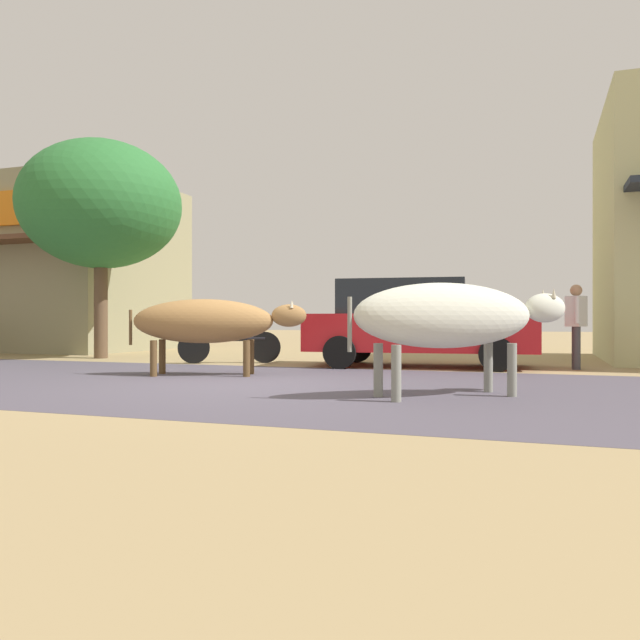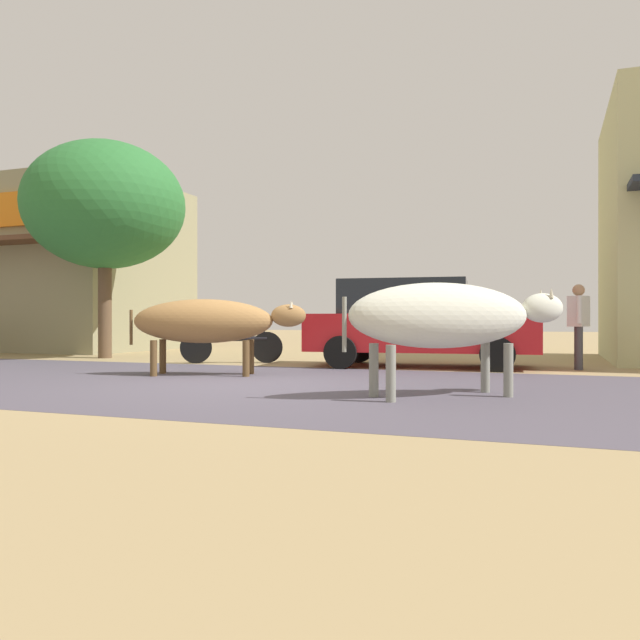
{
  "view_description": "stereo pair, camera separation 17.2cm",
  "coord_description": "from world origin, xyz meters",
  "views": [
    {
      "loc": [
        3.89,
        -7.84,
        0.9
      ],
      "look_at": [
        0.44,
        2.04,
        0.89
      ],
      "focal_mm": 35.2,
      "sensor_mm": 36.0,
      "label": 1
    },
    {
      "loc": [
        4.06,
        -7.78,
        0.9
      ],
      "look_at": [
        0.44,
        2.04,
        0.89
      ],
      "focal_mm": 35.2,
      "sensor_mm": 36.0,
      "label": 2
    }
  ],
  "objects": [
    {
      "name": "roadside_tree",
      "position": [
        -5.62,
        4.09,
        3.52
      ],
      "size": [
        3.66,
        3.66,
        5.0
      ],
      "color": "brown",
      "rests_on": "ground"
    },
    {
      "name": "parked_hatchback_car",
      "position": [
        1.67,
        3.97,
        0.84
      ],
      "size": [
        4.35,
        2.27,
        1.64
      ],
      "color": "red",
      "rests_on": "ground"
    },
    {
      "name": "parked_motorcycle",
      "position": [
        -2.04,
        3.61,
        0.48
      ],
      "size": [
        1.9,
        0.99,
        1.07
      ],
      "color": "black",
      "rests_on": "ground"
    },
    {
      "name": "pedestrian_by_shop",
      "position": [
        4.52,
        4.27,
        0.88
      ],
      "size": [
        0.4,
        0.61,
        1.52
      ],
      "color": "#3F3F47",
      "rests_on": "ground"
    },
    {
      "name": "ground",
      "position": [
        0.0,
        0.0,
        0.0
      ],
      "size": [
        80.0,
        80.0,
        0.0
      ],
      "primitive_type": "plane",
      "color": "tan"
    },
    {
      "name": "storefront_left_cafe",
      "position": [
        -10.51,
        7.35,
        2.43
      ],
      "size": [
        7.7,
        5.83,
        4.85
      ],
      "color": "gray",
      "rests_on": "ground"
    },
    {
      "name": "asphalt_road",
      "position": [
        0.0,
        0.0,
        0.0
      ],
      "size": [
        72.0,
        6.09,
        0.0
      ],
      "primitive_type": "cube",
      "color": "#514B58",
      "rests_on": "ground"
    },
    {
      "name": "cow_far_dark",
      "position": [
        2.92,
        -0.48,
        0.93
      ],
      "size": [
        2.51,
        2.1,
        1.32
      ],
      "color": "silver",
      "rests_on": "ground"
    },
    {
      "name": "cow_near_brown",
      "position": [
        -1.12,
        1.03,
        0.86
      ],
      "size": [
        2.79,
        1.37,
        1.22
      ],
      "color": "olive",
      "rests_on": "ground"
    }
  ]
}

